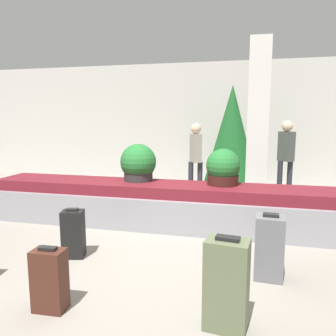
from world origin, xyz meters
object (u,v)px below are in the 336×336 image
suitcase_3 (73,234)px  decorated_tree (232,134)px  traveler_0 (196,154)px  traveler_1 (286,152)px  suitcase_4 (227,284)px  potted_plant_1 (223,168)px  suitcase_1 (269,247)px  suitcase_0 (50,280)px  pillar (258,123)px  potted_plant_0 (138,164)px

suitcase_3 → decorated_tree: (1.67, 4.40, 1.02)m
traveler_0 → traveler_1: (1.88, 0.40, 0.04)m
suitcase_4 → potted_plant_1: size_ratio=1.38×
suitcase_1 → suitcase_3: size_ratio=1.16×
suitcase_3 → decorated_tree: bearing=54.5°
suitcase_0 → potted_plant_1: size_ratio=1.05×
pillar → suitcase_4: pillar is taller
potted_plant_0 → decorated_tree: 3.13m
suitcase_1 → traveler_0: bearing=114.4°
suitcase_0 → suitcase_3: size_ratio=0.96×
suitcase_4 → potted_plant_0: potted_plant_0 is taller
suitcase_4 → potted_plant_0: (-1.60, 2.56, 0.58)m
pillar → potted_plant_0: pillar is taller
potted_plant_1 → decorated_tree: (-0.01, 2.80, 0.39)m
pillar → suitcase_3: (-2.22, -3.19, -1.30)m
suitcase_1 → potted_plant_1: 1.81m
potted_plant_0 → traveler_1: bearing=41.8°
potted_plant_0 → decorated_tree: (1.37, 2.79, 0.36)m
suitcase_3 → decorated_tree: decorated_tree is taller
traveler_1 → decorated_tree: size_ratio=0.67×
potted_plant_1 → traveler_0: size_ratio=0.35×
pillar → suitcase_3: 4.10m
suitcase_4 → traveler_0: bearing=109.5°
suitcase_0 → traveler_1: bearing=61.0°
suitcase_1 → decorated_tree: 4.55m
suitcase_1 → suitcase_3: (-2.29, 0.00, -0.05)m
decorated_tree → suitcase_3: bearing=-110.8°
suitcase_1 → suitcase_4: bearing=-108.6°
traveler_0 → decorated_tree: size_ratio=0.65×
potted_plant_1 → traveler_1: size_ratio=0.34×
decorated_tree → suitcase_1: bearing=-81.9°
suitcase_4 → traveler_1: 4.96m
suitcase_4 → traveler_1: (0.93, 4.84, 0.60)m
suitcase_1 → suitcase_3: 2.30m
decorated_tree → potted_plant_0: bearing=-116.1°
pillar → suitcase_1: 3.43m
suitcase_3 → potted_plant_0: potted_plant_0 is taller
suitcase_1 → traveler_1: 3.97m
suitcase_0 → pillar: bearing=64.1°
decorated_tree → potted_plant_1: bearing=-89.8°
suitcase_3 → traveler_0: bearing=59.8°
potted_plant_0 → traveler_0: traveler_0 is taller
potted_plant_0 → potted_plant_1: 1.38m
suitcase_0 → suitcase_3: bearing=106.8°
potted_plant_0 → traveler_0: (0.66, 1.87, -0.02)m
potted_plant_0 → potted_plant_1: (1.38, -0.01, -0.02)m
suitcase_1 → potted_plant_1: size_ratio=1.27×
suitcase_4 → traveler_0: traveler_0 is taller
suitcase_3 → suitcase_0: bearing=-85.3°
suitcase_1 → traveler_0: size_ratio=0.45×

